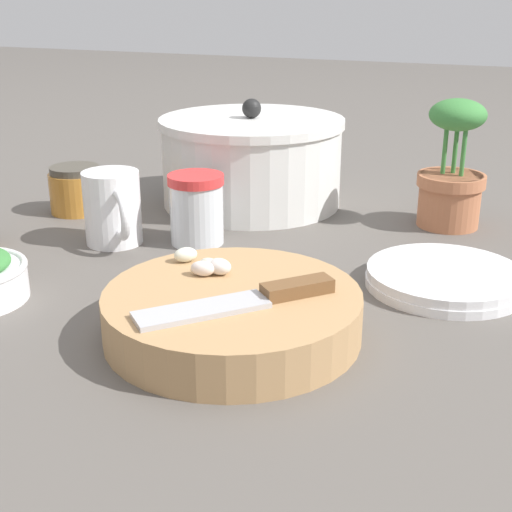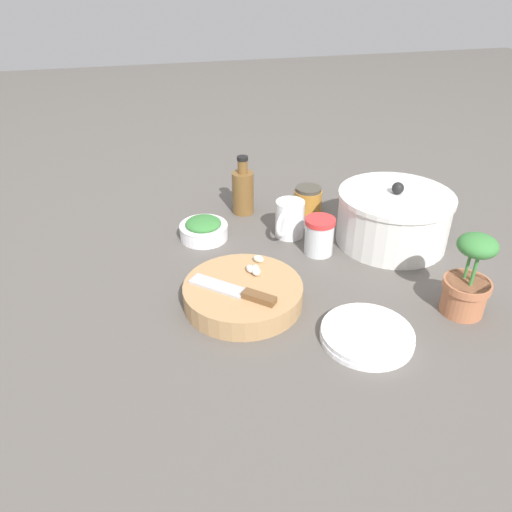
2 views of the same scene
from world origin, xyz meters
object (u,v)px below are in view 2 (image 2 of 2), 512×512
Objects in this scene: chef_knife at (237,291)px; plate_stack at (367,335)px; spice_jar at (319,236)px; coffee_mug at (289,219)px; cutting_board at (243,294)px; potted_herb at (468,281)px; oil_bottle at (242,191)px; garlic_cloves at (255,267)px; stock_pot at (393,218)px; honey_jar at (308,199)px; herb_bowl at (204,229)px.

plate_stack is at bearing -80.79° from chef_knife.
spice_jar is (-0.18, 0.23, -0.00)m from chef_knife.
spice_jar is at bearing -10.58° from chef_knife.
chef_knife is at bearing -35.11° from coffee_mug.
chef_knife is 1.67× the size of coffee_mug.
plate_stack is at bearing 49.97° from cutting_board.
coffee_mug is at bearing -147.60° from potted_herb.
chef_knife is at bearing -53.16° from spice_jar.
coffee_mug is 0.18m from oil_bottle.
spice_jar reaches higher than plate_stack.
stock_pot reaches higher than garlic_cloves.
honey_jar is at bearing 167.20° from spice_jar.
spice_jar is at bearing -12.80° from honey_jar.
garlic_cloves is 0.95× the size of honey_jar.
herb_bowl is (-0.24, -0.07, -0.03)m from garlic_cloves.
honey_jar is 0.26m from stock_pot.
herb_bowl is at bearing -106.34° from stock_pot.
oil_bottle is at bearing -128.07° from stock_pot.
oil_bottle is (-0.03, -0.18, 0.03)m from honey_jar.
coffee_mug is (0.04, 0.21, 0.02)m from herb_bowl.
plate_stack is at bearing 3.15° from coffee_mug.
stock_pot is at bearing 106.58° from garlic_cloves.
honey_jar is (-0.54, 0.07, 0.02)m from plate_stack.
potted_herb reaches higher than oil_bottle.
oil_bottle reaches higher than spice_jar.
spice_jar is at bearing 26.54° from oil_bottle.
herb_bowl is 0.44× the size of stock_pot.
stock_pot reaches higher than chef_knife.
garlic_cloves is at bearing 141.43° from cutting_board.
cutting_board is 0.04m from chef_knife.
garlic_cloves reaches higher than cutting_board.
plate_stack is 1.00× the size of potted_herb.
potted_herb reaches higher than garlic_cloves.
spice_jar is 0.28m from oil_bottle.
chef_knife reaches higher than plate_stack.
chef_knife is at bearing -14.06° from oil_bottle.
herb_bowl is at bearing -73.94° from honey_jar.
potted_herb is (0.29, 0.01, 0.01)m from stock_pot.
coffee_mug is (-0.20, 0.14, -0.01)m from garlic_cloves.
potted_herb is (0.11, 0.43, 0.02)m from chef_knife.
herb_bowl is (-0.31, -0.02, -0.02)m from chef_knife.
spice_jar is (-0.15, 0.22, 0.02)m from cutting_board.
honey_jar is 0.53m from potted_herb.
garlic_cloves is 0.81× the size of spice_jar.
honey_jar is (-0.40, 0.28, -0.02)m from chef_knife.
honey_jar is at bearing 144.29° from cutting_board.
herb_bowl is at bearing -100.96° from coffee_mug.
oil_bottle is (-0.16, -0.08, 0.02)m from coffee_mug.
garlic_cloves is (-0.07, 0.05, 0.00)m from chef_knife.
coffee_mug is 0.45m from potted_herb.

